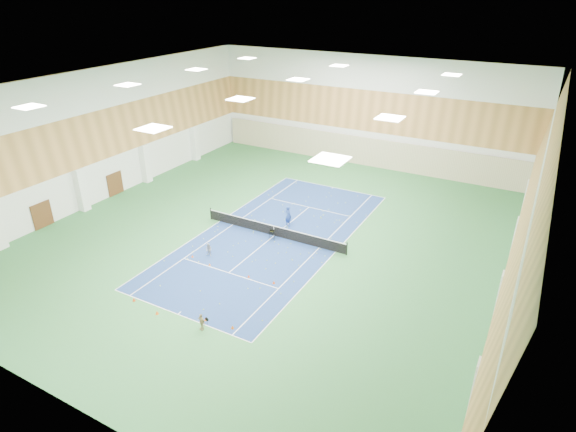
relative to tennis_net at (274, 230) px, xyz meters
The scene contains 22 objects.
ground 0.55m from the tennis_net, ahead, with size 40.00×40.00×0.00m, color #2E6D37.
room_shell 5.45m from the tennis_net, ahead, with size 36.00×40.00×12.00m, color white, non-canonical shape.
wood_cladding 7.45m from the tennis_net, ahead, with size 36.00×40.00×8.00m, color #C58949, non-canonical shape.
ceiling_light_grid 11.37m from the tennis_net, ahead, with size 21.40×25.40×0.06m, color white, non-canonical shape.
court_surface 0.55m from the tennis_net, ahead, with size 10.97×23.77×0.01m, color navy.
tennis_balls_scatter 0.50m from the tennis_net, ahead, with size 10.57×22.77×0.07m, color #BFDC25, non-canonical shape.
tennis_net is the anchor object (origin of this frame).
back_curtain 19.78m from the tennis_net, 90.00° to the left, with size 35.40×0.16×3.20m, color #C6B793.
door_left_a 19.63m from the tennis_net, 155.94° to the right, with size 0.08×1.80×2.20m, color #593319.
door_left_b 17.93m from the tennis_net, behind, with size 0.08×1.80×2.20m, color #593319.
coach 2.19m from the tennis_net, 86.06° to the left, with size 0.68×0.45×1.86m, color navy.
child_court 5.80m from the tennis_net, 117.78° to the right, with size 0.50×0.39×1.03m, color #919199.
child_apron 12.48m from the tennis_net, 79.78° to the right, with size 0.65×0.27×1.11m, color tan.
ball_cart 0.64m from the tennis_net, 75.06° to the right, with size 0.46×0.46×0.80m, color black, non-canonical shape.
cone_svc_a 6.98m from the tennis_net, 121.72° to the right, with size 0.18×0.18×0.20m, color #E84E0C.
cone_svc_b 6.53m from the tennis_net, 106.00° to the right, with size 0.18×0.18×0.19m, color #E05D0B.
cone_svc_c 6.40m from the tennis_net, 75.82° to the right, with size 0.19×0.19×0.21m, color #FA460D.
cone_svc_d 6.97m from the tennis_net, 59.62° to the right, with size 0.20×0.20×0.22m, color #EF460C.
cone_base_a 12.64m from the tennis_net, 105.82° to the right, with size 0.21×0.21×0.23m, color red.
cone_base_b 12.54m from the tennis_net, 95.34° to the right, with size 0.22×0.22×0.24m, color #F2510C.
cone_base_c 11.69m from the tennis_net, 80.66° to the right, with size 0.19×0.19×0.21m, color #FF520D.
cone_base_d 11.97m from the tennis_net, 71.58° to the right, with size 0.21×0.21×0.23m, color #D75D0B.
Camera 1 is at (17.82, -29.87, 18.64)m, focal length 30.00 mm.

